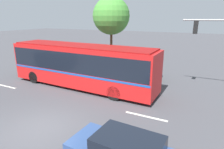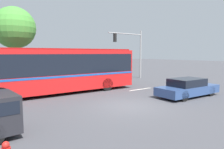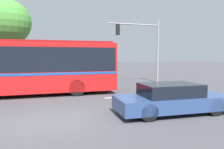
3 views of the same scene
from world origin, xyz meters
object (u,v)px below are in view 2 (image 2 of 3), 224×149
Objects in this scene: city_bus at (59,68)px; street_tree_left at (14,28)px; sedan_foreground at (188,88)px; traffic_light_pole at (133,47)px.

city_bus is 8.68m from street_tree_left.
city_bus is at bearing 139.12° from sedan_foreground.
sedan_foreground is at bearing 137.38° from city_bus.
traffic_light_pole is (3.61, 9.60, 3.06)m from sedan_foreground.
sedan_foreground is 0.87× the size of traffic_light_pole.
city_bus reaches higher than sedan_foreground.
city_bus is at bearing -80.39° from street_tree_left.
street_tree_left is (-1.32, 7.80, 3.57)m from city_bus.
traffic_light_pole is 12.56m from street_tree_left.
traffic_light_pole is 0.75× the size of street_tree_left.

